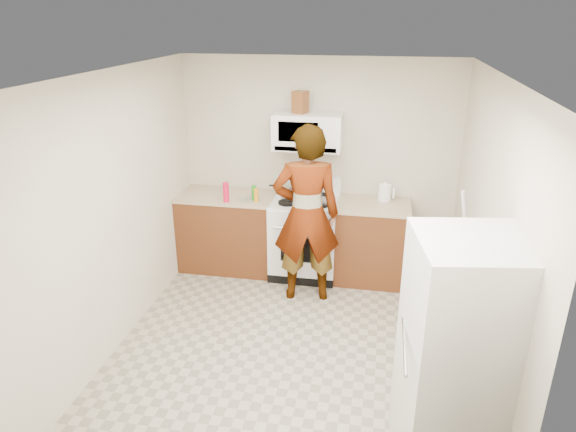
% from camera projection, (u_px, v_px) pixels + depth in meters
% --- Properties ---
extents(floor, '(3.60, 3.60, 0.00)m').
position_uv_depth(floor, '(291.00, 346.00, 4.86)').
color(floor, gray).
rests_on(floor, ground).
extents(back_wall, '(3.20, 0.02, 2.50)m').
position_uv_depth(back_wall, '(318.00, 166.00, 6.03)').
color(back_wall, beige).
rests_on(back_wall, floor).
extents(right_wall, '(0.02, 3.60, 2.50)m').
position_uv_depth(right_wall, '(485.00, 238.00, 4.12)').
color(right_wall, beige).
rests_on(right_wall, floor).
extents(cabinet_left, '(1.12, 0.62, 0.90)m').
position_uv_depth(cabinet_left, '(228.00, 232.00, 6.23)').
color(cabinet_left, '#552814').
rests_on(cabinet_left, floor).
extents(counter_left, '(1.14, 0.64, 0.03)m').
position_uv_depth(counter_left, '(227.00, 196.00, 6.05)').
color(counter_left, tan).
rests_on(counter_left, cabinet_left).
extents(cabinet_right, '(0.80, 0.62, 0.90)m').
position_uv_depth(cabinet_right, '(371.00, 243.00, 5.94)').
color(cabinet_right, '#552814').
rests_on(cabinet_right, floor).
extents(counter_right, '(0.82, 0.64, 0.03)m').
position_uv_depth(counter_right, '(374.00, 205.00, 5.76)').
color(counter_right, tan).
rests_on(counter_right, cabinet_right).
extents(gas_range, '(0.76, 0.65, 1.13)m').
position_uv_depth(gas_range, '(305.00, 236.00, 6.05)').
color(gas_range, white).
rests_on(gas_range, floor).
extents(microwave, '(0.76, 0.38, 0.40)m').
position_uv_depth(microwave, '(308.00, 131.00, 5.71)').
color(microwave, white).
rests_on(microwave, back_wall).
extents(person, '(0.78, 0.59, 1.93)m').
position_uv_depth(person, '(306.00, 215.00, 5.36)').
color(person, tan).
rests_on(person, floor).
extents(fridge, '(0.80, 0.80, 1.70)m').
position_uv_depth(fridge, '(460.00, 360.00, 3.32)').
color(fridge, '#B9BAB5').
rests_on(fridge, floor).
extents(kettle, '(0.19, 0.19, 0.18)m').
position_uv_depth(kettle, '(385.00, 193.00, 5.84)').
color(kettle, white).
rests_on(kettle, counter_right).
extents(jug, '(0.19, 0.19, 0.24)m').
position_uv_depth(jug, '(300.00, 102.00, 5.62)').
color(jug, brown).
rests_on(jug, microwave).
extents(saucepan, '(0.25, 0.25, 0.12)m').
position_uv_depth(saucepan, '(289.00, 190.00, 5.96)').
color(saucepan, '#ACACB0').
rests_on(saucepan, gas_range).
extents(tray, '(0.29, 0.23, 0.05)m').
position_uv_depth(tray, '(320.00, 201.00, 5.79)').
color(tray, silver).
rests_on(tray, gas_range).
extents(bottle_spray, '(0.07, 0.07, 0.23)m').
position_uv_depth(bottle_spray, '(226.00, 192.00, 5.78)').
color(bottle_spray, red).
rests_on(bottle_spray, counter_left).
extents(bottle_hot_sauce, '(0.05, 0.05, 0.15)m').
position_uv_depth(bottle_hot_sauce, '(256.00, 195.00, 5.80)').
color(bottle_hot_sauce, orange).
rests_on(bottle_hot_sauce, counter_left).
extents(bottle_green_cap, '(0.06, 0.06, 0.18)m').
position_uv_depth(bottle_green_cap, '(254.00, 193.00, 5.84)').
color(bottle_green_cap, '#1F8518').
rests_on(bottle_green_cap, counter_left).
extents(pot_lid, '(0.27, 0.27, 0.01)m').
position_uv_depth(pot_lid, '(246.00, 199.00, 5.87)').
color(pot_lid, silver).
rests_on(pot_lid, counter_left).
extents(broom, '(0.31, 0.16, 1.44)m').
position_uv_depth(broom, '(467.00, 260.00, 4.90)').
color(broom, silver).
rests_on(broom, floor).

